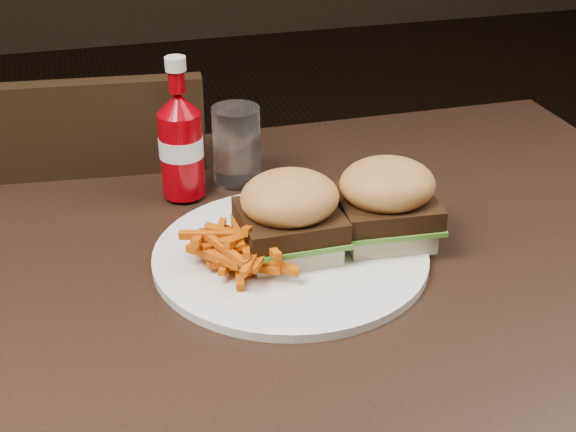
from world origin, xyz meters
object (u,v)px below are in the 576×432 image
object	(u,v)px
tumbler	(237,144)
ketchup_bottle	(182,154)
dining_table	(236,291)
plate	(290,255)
chair_far	(93,293)

from	to	relation	value
tumbler	ketchup_bottle	bearing A→B (deg)	-161.68
dining_table	tumbler	size ratio (longest dim) A/B	12.05
ketchup_bottle	plate	bearing A→B (deg)	-64.18
tumbler	chair_far	bearing A→B (deg)	127.70
dining_table	tumbler	distance (m)	0.25
chair_far	plate	distance (m)	0.62
plate	tumbler	size ratio (longest dim) A/B	3.10
plate	tumbler	xyz separation A→B (m)	(-0.01, 0.21, 0.05)
chair_far	tumbler	bearing A→B (deg)	133.95
plate	ketchup_bottle	xyz separation A→B (m)	(-0.09, 0.19, 0.06)
dining_table	plate	bearing A→B (deg)	14.36
tumbler	plate	bearing A→B (deg)	-86.41
dining_table	chair_far	size ratio (longest dim) A/B	2.85
ketchup_bottle	tumbler	world-z (taller)	ketchup_bottle
chair_far	tumbler	xyz separation A→B (m)	(0.21, -0.27, 0.38)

